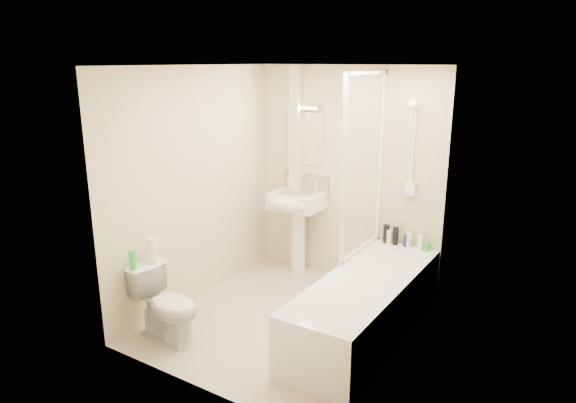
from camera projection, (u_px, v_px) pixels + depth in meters
The scene contains 26 objects.
floor at pixel (286, 320), 4.99m from camera, with size 2.50×2.50×0.00m, color beige.
wall_back at pixel (347, 176), 5.69m from camera, with size 2.20×0.02×2.40m, color beige.
wall_left at pixel (195, 186), 5.24m from camera, with size 0.02×2.50×2.40m, color beige.
wall_right at pixel (401, 221), 4.10m from camera, with size 0.02×2.50×2.40m, color beige.
ceiling at pixel (286, 65), 4.35m from camera, with size 2.20×2.50×0.02m, color white.
tile_back at pixel (413, 164), 5.23m from camera, with size 0.70×0.01×1.75m, color beige.
tile_right at pixel (409, 189), 4.19m from camera, with size 0.01×2.10×1.75m, color beige.
pipe_boxing at pixel (296, 171), 5.96m from camera, with size 0.12×0.12×2.40m, color beige.
splashback at pixel (306, 185), 5.99m from camera, with size 0.60×0.01×0.30m, color beige.
mirror at pixel (306, 139), 5.85m from camera, with size 0.46×0.01×0.60m, color white.
strip_light at pixel (305, 106), 5.73m from camera, with size 0.42×0.07×0.07m, color silver.
bathtub at pixel (366, 305), 4.67m from camera, with size 0.70×2.10×0.55m.
shower_screen at pixel (364, 165), 5.05m from camera, with size 0.04×0.92×1.80m.
shower_fixture at pixel (412, 152), 5.16m from camera, with size 0.10×0.16×0.99m.
pedestal_sink at pixel (295, 210), 5.88m from camera, with size 0.58×0.51×1.11m.
bottle_black_a at pixel (386, 234), 5.49m from camera, with size 0.06×0.06×0.20m, color black.
bottle_white_a at pixel (389, 236), 5.48m from camera, with size 0.06×0.06×0.15m, color white.
bottle_black_b at pixel (396, 236), 5.43m from camera, with size 0.06×0.06×0.19m, color black.
bottle_blue at pixel (406, 241), 5.38m from camera, with size 0.05×0.05×0.12m, color #12204F.
bottle_cream at pixel (409, 240), 5.36m from camera, with size 0.06×0.06×0.16m, color beige.
bottle_white_b at pixel (420, 243), 5.30m from camera, with size 0.05×0.05×0.15m, color white.
bottle_green at pixel (427, 246), 5.27m from camera, with size 0.06×0.06×0.09m, color green.
toilet at pixel (167, 304), 4.58m from camera, with size 0.69×0.43×0.68m, color white.
toilet_roll_lower at pixel (152, 256), 4.64m from camera, with size 0.12×0.12×0.11m, color white.
toilet_roll_upper at pixel (152, 244), 4.63m from camera, with size 0.11×0.11×0.11m, color white.
green_bottle at pixel (133, 259), 4.49m from camera, with size 0.06×0.06×0.16m, color green.
Camera 1 is at (2.43, -3.79, 2.44)m, focal length 32.00 mm.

